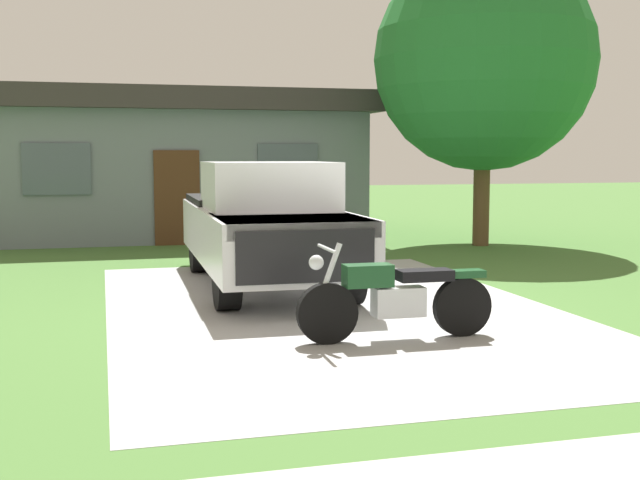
% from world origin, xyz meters
% --- Properties ---
extents(ground_plane, '(80.00, 80.00, 0.00)m').
position_xyz_m(ground_plane, '(0.00, 0.00, 0.00)').
color(ground_plane, '#456E31').
extents(driveway_pad, '(5.70, 8.94, 0.01)m').
position_xyz_m(driveway_pad, '(0.00, 0.00, 0.00)').
color(driveway_pad, '#A2A2A2').
rests_on(driveway_pad, ground).
extents(motorcycle, '(2.21, 0.70, 1.09)m').
position_xyz_m(motorcycle, '(0.18, -1.85, 0.47)').
color(motorcycle, black).
rests_on(motorcycle, ground).
extents(pickup_truck, '(2.09, 5.66, 1.90)m').
position_xyz_m(pickup_truck, '(-0.48, 2.14, 0.95)').
color(pickup_truck, black).
rests_on(pickup_truck, ground).
extents(shade_tree, '(4.80, 4.80, 6.44)m').
position_xyz_m(shade_tree, '(5.24, 6.30, 4.04)').
color(shade_tree, brown).
rests_on(shade_tree, ground).
extents(neighbor_house, '(9.60, 5.60, 3.50)m').
position_xyz_m(neighbor_house, '(-1.25, 10.63, 1.79)').
color(neighbor_house, slate).
rests_on(neighbor_house, ground).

